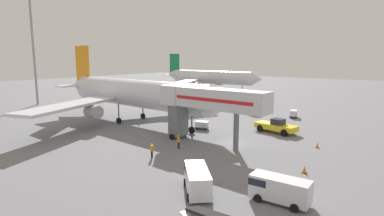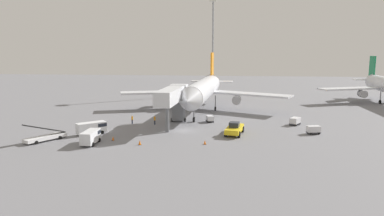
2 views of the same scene
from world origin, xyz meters
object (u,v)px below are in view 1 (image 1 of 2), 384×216
at_px(baggage_cart_rear_left, 202,125).
at_px(service_van_mid_center, 278,188).
at_px(safety_cone_charlie, 263,180).
at_px(apron_light_mast, 31,18).
at_px(jet_bridge, 205,102).
at_px(airplane_at_gate, 133,93).
at_px(baggage_cart_near_center, 294,114).
at_px(ground_crew_worker_midground, 179,141).
at_px(pushback_tug, 276,126).
at_px(baggage_cart_mid_right, 253,111).
at_px(safety_cone_bravo, 304,169).
at_px(ground_crew_worker_foreground, 152,150).
at_px(airplane_background, 208,77).
at_px(service_van_outer_left, 197,179).
at_px(safety_cone_alpha, 317,145).

bearing_deg(baggage_cart_rear_left, service_van_mid_center, -131.65).
relative_size(safety_cone_charlie, apron_light_mast, 0.02).
bearing_deg(jet_bridge, airplane_at_gate, 76.93).
relative_size(baggage_cart_near_center, ground_crew_worker_midground, 1.36).
xyz_separation_m(pushback_tug, baggage_cart_mid_right, (12.30, 9.90, -0.23)).
bearing_deg(jet_bridge, baggage_cart_mid_right, 10.02).
height_order(ground_crew_worker_midground, safety_cone_bravo, ground_crew_worker_midground).
height_order(safety_cone_bravo, safety_cone_charlie, safety_cone_bravo).
distance_m(ground_crew_worker_foreground, airplane_background, 73.72).
bearing_deg(service_van_outer_left, baggage_cart_near_center, 6.86).
xyz_separation_m(airplane_at_gate, jet_bridge, (-4.48, -19.30, 0.54)).
relative_size(ground_crew_worker_foreground, ground_crew_worker_midground, 0.96).
bearing_deg(ground_crew_worker_midground, safety_cone_charlie, -106.94).
xyz_separation_m(service_van_mid_center, safety_cone_charlie, (2.82, 2.59, -0.90)).
xyz_separation_m(jet_bridge, apron_light_mast, (4.60, 54.96, 15.66)).
bearing_deg(apron_light_mast, baggage_cart_mid_right, -68.65).
distance_m(service_van_mid_center, baggage_cart_near_center, 39.12).
distance_m(jet_bridge, safety_cone_alpha, 16.12).
relative_size(baggage_cart_mid_right, apron_light_mast, 0.09).
height_order(airplane_at_gate, baggage_cart_rear_left, airplane_at_gate).
bearing_deg(service_van_mid_center, safety_cone_alpha, 5.32).
bearing_deg(ground_crew_worker_foreground, baggage_cart_rear_left, 13.19).
relative_size(jet_bridge, safety_cone_charlie, 24.01).
distance_m(service_van_mid_center, airplane_background, 84.57).
relative_size(service_van_mid_center, apron_light_mast, 0.15).
xyz_separation_m(baggage_cart_rear_left, baggage_cart_near_center, (19.43, -8.89, 0.06)).
distance_m(baggage_cart_rear_left, apron_light_mast, 53.89).
bearing_deg(service_van_mid_center, airplane_background, 37.60).
relative_size(service_van_outer_left, baggage_cart_mid_right, 1.72).
distance_m(airplane_at_gate, baggage_cart_rear_left, 14.93).
bearing_deg(ground_crew_worker_midground, safety_cone_bravo, -86.23).
bearing_deg(baggage_cart_rear_left, airplane_at_gate, 99.91).
bearing_deg(safety_cone_charlie, ground_crew_worker_midground, 73.06).
distance_m(pushback_tug, service_van_mid_center, 24.99).
distance_m(airplane_at_gate, pushback_tug, 26.39).
xyz_separation_m(airplane_background, apron_light_mast, (-51.25, 18.33, 16.46)).
relative_size(jet_bridge, baggage_cart_near_center, 6.50).
xyz_separation_m(pushback_tug, ground_crew_worker_midground, (-16.19, 6.98, -0.07)).
xyz_separation_m(safety_cone_alpha, safety_cone_charlie, (-15.61, 0.87, -0.00)).
distance_m(pushback_tug, ground_crew_worker_foreground, 22.19).
relative_size(service_van_mid_center, safety_cone_charlie, 7.14).
bearing_deg(safety_cone_alpha, jet_bridge, 119.10).
relative_size(pushback_tug, airplane_background, 0.17).
bearing_deg(service_van_outer_left, airplane_at_gate, 57.02).
height_order(ground_crew_worker_midground, safety_cone_charlie, ground_crew_worker_midground).
xyz_separation_m(baggage_cart_near_center, safety_cone_bravo, (-29.39, -11.09, -0.44)).
bearing_deg(baggage_cart_near_center, airplane_background, 53.73).
height_order(baggage_cart_mid_right, ground_crew_worker_midground, ground_crew_worker_midground).
distance_m(baggage_cart_rear_left, safety_cone_bravo, 22.33).
bearing_deg(safety_cone_charlie, baggage_cart_rear_left, 49.29).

